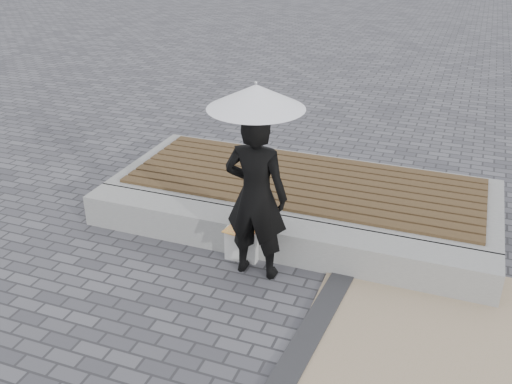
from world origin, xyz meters
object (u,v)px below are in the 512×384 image
handbag (260,215)px  woman (256,196)px  canvas_tote (242,244)px  seating_ledge (275,238)px  parasol (256,97)px

handbag → woman: bearing=-55.2°
handbag → canvas_tote: 0.40m
seating_ledge → canvas_tote: size_ratio=12.56×
woman → handbag: (-0.08, 0.35, -0.42)m
parasol → canvas_tote: 1.87m
woman → canvas_tote: size_ratio=4.76×
parasol → canvas_tote: parasol is taller
parasol → handbag: bearing=102.7°
seating_ledge → woman: woman is taller
woman → handbag: size_ratio=5.23×
parasol → canvas_tote: bearing=142.5°
seating_ledge → parasol: parasol is taller
parasol → handbag: size_ratio=3.49×
seating_ledge → canvas_tote: seating_ledge is taller
handbag → parasol: bearing=-55.2°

